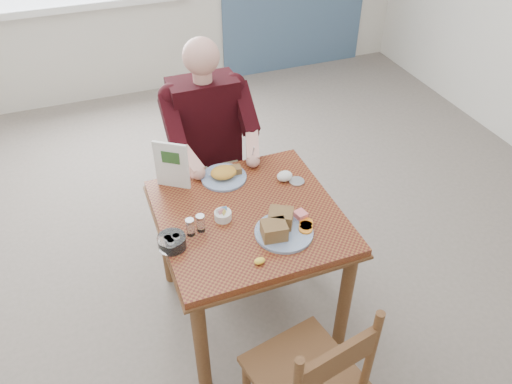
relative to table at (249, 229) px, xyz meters
name	(u,v)px	position (x,y,z in m)	size (l,w,h in m)	color
floor	(250,307)	(0.00, 0.00, -0.64)	(6.00, 6.00, 0.00)	#675E53
lemon_wedge	(260,261)	(-0.07, -0.34, 0.13)	(0.05, 0.04, 0.03)	yellow
napkin	(285,176)	(0.28, 0.19, 0.14)	(0.09, 0.07, 0.06)	white
metal_dish	(297,182)	(0.33, 0.15, 0.12)	(0.08, 0.08, 0.01)	silver
table	(249,229)	(0.00, 0.00, 0.00)	(0.92, 0.92, 0.75)	brown
chair_far	(208,169)	(0.00, 0.80, -0.16)	(0.42, 0.42, 0.95)	brown
chair_near	(310,380)	(-0.02, -0.81, -0.16)	(0.49, 0.49, 0.95)	brown
diner	(209,133)	(0.00, 0.71, 0.17)	(0.53, 0.56, 1.39)	gray
near_plate	(282,227)	(0.10, -0.19, 0.15)	(0.35, 0.35, 0.10)	white
far_plate	(225,174)	(-0.02, 0.32, 0.14)	(0.27, 0.27, 0.07)	white
caddy	(223,215)	(-0.14, 0.00, 0.13)	(0.11, 0.11, 0.06)	white
shakers	(195,225)	(-0.29, -0.04, 0.16)	(0.10, 0.06, 0.09)	white
creamer	(172,242)	(-0.42, -0.10, 0.14)	(0.17, 0.17, 0.06)	white
menu	(172,165)	(-0.30, 0.35, 0.25)	(0.16, 0.12, 0.28)	white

